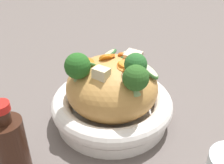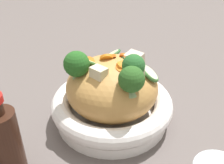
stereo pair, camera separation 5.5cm
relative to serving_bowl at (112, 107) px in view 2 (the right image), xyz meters
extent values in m
plane|color=#5D5451|center=(0.00, 0.00, -0.03)|extent=(3.00, 3.00, 0.00)
cylinder|color=white|center=(0.00, 0.00, -0.02)|extent=(0.24, 0.24, 0.02)
torus|color=white|center=(0.00, 0.00, 0.01)|extent=(0.26, 0.26, 0.04)
ellipsoid|color=#BD8846|center=(0.00, 0.00, 0.05)|extent=(0.19, 0.19, 0.12)
torus|color=#B78A44|center=(-0.01, 0.00, 0.10)|extent=(0.05, 0.05, 0.01)
torus|color=tan|center=(-0.03, -0.01, 0.09)|extent=(0.08, 0.08, 0.03)
torus|color=tan|center=(0.00, 0.02, 0.09)|extent=(0.05, 0.05, 0.02)
torus|color=tan|center=(0.01, 0.04, 0.10)|extent=(0.07, 0.07, 0.03)
cone|color=#98AC6F|center=(0.06, -0.03, 0.09)|extent=(0.03, 0.03, 0.02)
sphere|color=#235A1F|center=(0.06, -0.03, 0.12)|extent=(0.07, 0.07, 0.05)
cone|color=#8DAC73|center=(0.02, 0.07, 0.09)|extent=(0.03, 0.03, 0.02)
sphere|color=#2A5720|center=(0.02, 0.07, 0.11)|extent=(0.07, 0.07, 0.05)
cone|color=#92B976|center=(0.00, 0.05, 0.10)|extent=(0.03, 0.03, 0.02)
sphere|color=#265E29|center=(0.00, 0.05, 0.12)|extent=(0.06, 0.06, 0.04)
cylinder|color=orange|center=(-0.01, -0.01, 0.11)|extent=(0.03, 0.03, 0.02)
cylinder|color=orange|center=(-0.04, 0.00, 0.11)|extent=(0.02, 0.03, 0.02)
cylinder|color=orange|center=(0.00, -0.02, 0.11)|extent=(0.03, 0.03, 0.02)
cylinder|color=orange|center=(0.03, -0.04, 0.11)|extent=(0.03, 0.03, 0.02)
cylinder|color=orange|center=(0.00, 0.03, 0.11)|extent=(0.04, 0.04, 0.02)
cylinder|color=orange|center=(0.00, 0.03, 0.11)|extent=(0.03, 0.03, 0.01)
cylinder|color=beige|center=(-0.04, 0.06, 0.09)|extent=(0.05, 0.05, 0.03)
torus|color=#305B27|center=(-0.04, 0.06, 0.09)|extent=(0.06, 0.06, 0.03)
cylinder|color=beige|center=(-0.04, 0.00, 0.11)|extent=(0.04, 0.04, 0.02)
torus|color=#356333|center=(-0.04, 0.00, 0.11)|extent=(0.05, 0.05, 0.02)
cylinder|color=beige|center=(0.03, -0.04, 0.11)|extent=(0.04, 0.04, 0.03)
torus|color=#326128|center=(0.03, -0.04, 0.11)|extent=(0.05, 0.05, 0.03)
cylinder|color=beige|center=(-0.06, -0.05, 0.09)|extent=(0.04, 0.04, 0.02)
torus|color=#2D5A2F|center=(-0.06, -0.05, 0.09)|extent=(0.05, 0.05, 0.03)
cube|color=beige|center=(-0.01, 0.06, 0.11)|extent=(0.03, 0.03, 0.03)
cube|color=beige|center=(0.02, 0.06, 0.10)|extent=(0.03, 0.03, 0.02)
cube|color=beige|center=(-0.04, 0.02, 0.11)|extent=(0.03, 0.04, 0.03)
cube|color=beige|center=(0.05, 0.01, 0.11)|extent=(0.03, 0.03, 0.02)
cylinder|color=#381E14|center=(0.22, -0.03, 0.03)|extent=(0.05, 0.05, 0.12)
camera|label=1|loc=(0.37, 0.29, 0.36)|focal=43.08mm
camera|label=2|loc=(0.33, 0.33, 0.36)|focal=43.08mm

